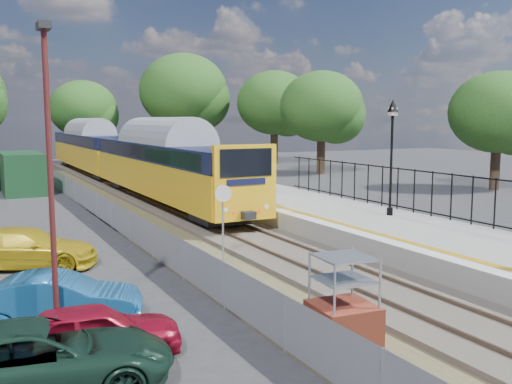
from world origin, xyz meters
TOP-DOWN VIEW (x-y plane):
  - ground at (0.00, 0.00)m, footprint 120.00×120.00m
  - track_bed at (-0.47, 9.67)m, footprint 5.90×80.00m
  - platform at (4.20, 8.00)m, footprint 5.00×70.00m
  - platform_edge at (2.14, 8.00)m, footprint 0.90×70.00m
  - victorian_lamp_north at (5.30, 6.00)m, footprint 0.44×0.44m
  - palisade_fence at (6.55, 2.24)m, footprint 0.12×26.00m
  - wire_fence at (-4.20, 12.00)m, footprint 0.06×52.00m
  - tree_line at (1.40, 42.00)m, footprint 56.80×43.80m
  - train at (0.00, 28.77)m, footprint 2.82×40.83m
  - brick_plinth at (-3.04, -2.38)m, footprint 1.33×1.33m
  - speed_sign at (-2.52, 4.85)m, footprint 0.52×0.18m
  - carpark_lamp at (-8.22, 0.79)m, footprint 0.25×0.50m
  - car_green at (-8.87, -1.63)m, footprint 4.81×2.63m
  - car_red at (-7.76, -0.69)m, footprint 3.51×1.57m
  - car_blue at (-8.07, 1.61)m, footprint 3.95×2.41m
  - car_yellow at (-8.16, 7.55)m, footprint 4.71×3.35m

SIDE VIEW (x-z plane):
  - ground at x=0.00m, z-range 0.00..0.00m
  - track_bed at x=-0.47m, z-range -0.05..0.24m
  - platform at x=4.20m, z-range 0.00..0.90m
  - car_red at x=-7.76m, z-range 0.00..1.17m
  - wire_fence at x=-4.20m, z-range 0.00..1.20m
  - car_blue at x=-8.07m, z-range 0.00..1.23m
  - car_yellow at x=-8.16m, z-range 0.00..1.27m
  - car_green at x=-8.87m, z-range 0.00..1.28m
  - platform_edge at x=2.14m, z-range 0.90..0.91m
  - brick_plinth at x=-3.04m, z-range -0.04..1.94m
  - speed_sign at x=-2.52m, z-range 0.46..3.10m
  - palisade_fence at x=6.55m, z-range 0.84..2.84m
  - train at x=0.00m, z-range 0.59..4.09m
  - carpark_lamp at x=-8.22m, z-range 0.49..7.14m
  - victorian_lamp_north at x=5.30m, z-range 2.00..6.60m
  - tree_line at x=1.40m, z-range 0.67..12.55m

